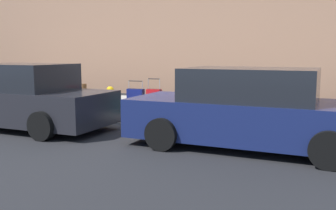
% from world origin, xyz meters
% --- Properties ---
extents(ground_plane, '(40.00, 40.00, 0.00)m').
position_xyz_m(ground_plane, '(0.00, 0.00, 0.00)').
color(ground_plane, black).
extents(sidewalk_curb, '(18.00, 5.00, 0.14)m').
position_xyz_m(sidewalk_curb, '(0.00, -2.50, 0.07)').
color(sidewalk_curb, '#ADA89E').
rests_on(sidewalk_curb, ground_plane).
extents(suitcase_silver_0, '(0.50, 0.28, 0.64)m').
position_xyz_m(suitcase_silver_0, '(-3.32, -0.71, 0.43)').
color(suitcase_silver_0, '#9EA0A8').
rests_on(suitcase_silver_0, sidewalk_curb).
extents(suitcase_olive_1, '(0.46, 0.23, 0.90)m').
position_xyz_m(suitcase_olive_1, '(-2.71, -0.72, 0.49)').
color(suitcase_olive_1, '#59601E').
rests_on(suitcase_olive_1, sidewalk_curb).
extents(suitcase_black_2, '(0.47, 0.23, 0.61)m').
position_xyz_m(suitcase_black_2, '(-2.12, -0.70, 0.42)').
color(suitcase_black_2, black).
rests_on(suitcase_black_2, sidewalk_curb).
extents(suitcase_teal_3, '(0.48, 0.25, 0.65)m').
position_xyz_m(suitcase_teal_3, '(-1.52, -0.65, 0.44)').
color(suitcase_teal_3, '#0F606B').
rests_on(suitcase_teal_3, sidewalk_curb).
extents(suitcase_red_4, '(0.40, 0.21, 1.05)m').
position_xyz_m(suitcase_red_4, '(-0.96, -0.71, 0.51)').
color(suitcase_red_4, red).
rests_on(suitcase_red_4, sidewalk_curb).
extents(suitcase_navy_5, '(0.49, 0.20, 0.97)m').
position_xyz_m(suitcase_navy_5, '(-0.38, -0.73, 0.51)').
color(suitcase_navy_5, navy).
rests_on(suitcase_navy_5, sidewalk_curb).
extents(fire_hydrant, '(0.39, 0.21, 0.78)m').
position_xyz_m(fire_hydrant, '(0.43, -0.72, 0.55)').
color(fire_hydrant, '#D89E0C').
rests_on(fire_hydrant, sidewalk_curb).
extents(bollard_post, '(0.15, 0.15, 0.84)m').
position_xyz_m(bollard_post, '(1.21, -0.57, 0.56)').
color(bollard_post, brown).
rests_on(bollard_post, sidewalk_curb).
extents(parking_meter, '(0.12, 0.09, 1.27)m').
position_xyz_m(parking_meter, '(-4.33, -0.97, 0.97)').
color(parking_meter, slate).
rests_on(parking_meter, sidewalk_curb).
extents(parked_car_navy_0, '(4.88, 2.30, 1.58)m').
position_xyz_m(parked_car_navy_0, '(-3.90, 1.41, 0.74)').
color(parked_car_navy_0, '#141E4C').
rests_on(parked_car_navy_0, ground_plane).
extents(parked_car_charcoal_1, '(4.74, 2.23, 1.61)m').
position_xyz_m(parked_car_charcoal_1, '(1.74, 1.41, 0.76)').
color(parked_car_charcoal_1, black).
rests_on(parked_car_charcoal_1, ground_plane).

